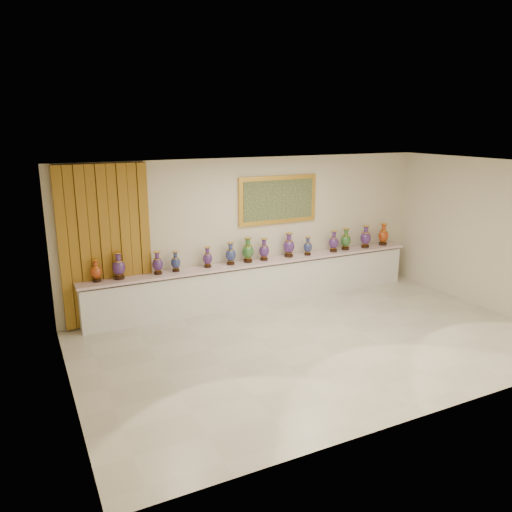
{
  "coord_description": "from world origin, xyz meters",
  "views": [
    {
      "loc": [
        -4.45,
        -6.65,
        3.63
      ],
      "look_at": [
        -0.35,
        1.7,
        1.18
      ],
      "focal_mm": 35.0,
      "sensor_mm": 36.0,
      "label": 1
    }
  ],
  "objects": [
    {
      "name": "vase_3",
      "position": [
        -1.78,
        2.29,
        1.08
      ],
      "size": [
        0.23,
        0.23,
        0.39
      ],
      "rotation": [
        0.0,
        0.0,
        -0.33
      ],
      "color": "black",
      "rests_on": "counter"
    },
    {
      "name": "vase_2",
      "position": [
        -2.14,
        2.26,
        1.1
      ],
      "size": [
        0.27,
        0.27,
        0.44
      ],
      "rotation": [
        0.0,
        0.0,
        -0.4
      ],
      "color": "black",
      "rests_on": "counter"
    },
    {
      "name": "vase_10",
      "position": [
        1.83,
        2.23,
        1.11
      ],
      "size": [
        0.28,
        0.28,
        0.47
      ],
      "rotation": [
        0.0,
        0.0,
        -0.39
      ],
      "color": "black",
      "rests_on": "counter"
    },
    {
      "name": "vase_12",
      "position": [
        2.7,
        2.22,
        1.13
      ],
      "size": [
        0.32,
        0.32,
        0.51
      ],
      "rotation": [
        0.0,
        0.0,
        -0.43
      ],
      "color": "black",
      "rests_on": "counter"
    },
    {
      "name": "label_card",
      "position": [
        -0.84,
        2.13,
        0.9
      ],
      "size": [
        0.1,
        0.06,
        0.0
      ],
      "primitive_type": "cube",
      "color": "white",
      "rests_on": "counter"
    },
    {
      "name": "room",
      "position": [
        -2.46,
        2.44,
        1.6
      ],
      "size": [
        8.0,
        8.0,
        8.0
      ],
      "color": "beige",
      "rests_on": "ground"
    },
    {
      "name": "vase_6",
      "position": [
        -0.25,
        2.28,
        1.13
      ],
      "size": [
        0.31,
        0.31,
        0.52
      ],
      "rotation": [
        0.0,
        0.0,
        0.36
      ],
      "color": "black",
      "rests_on": "counter"
    },
    {
      "name": "vase_8",
      "position": [
        0.71,
        2.29,
        1.13
      ],
      "size": [
        0.27,
        0.27,
        0.52
      ],
      "rotation": [
        0.0,
        0.0,
        0.12
      ],
      "color": "black",
      "rests_on": "counter"
    },
    {
      "name": "vase_11",
      "position": [
        2.17,
        2.26,
        1.12
      ],
      "size": [
        0.24,
        0.24,
        0.49
      ],
      "rotation": [
        0.0,
        0.0,
        -0.06
      ],
      "color": "black",
      "rests_on": "counter"
    },
    {
      "name": "vase_9",
      "position": [
        1.15,
        2.23,
        1.08
      ],
      "size": [
        0.21,
        0.21,
        0.4
      ],
      "rotation": [
        0.0,
        0.0,
        0.16
      ],
      "color": "black",
      "rests_on": "counter"
    },
    {
      "name": "ground",
      "position": [
        0.0,
        0.0,
        0.0
      ],
      "size": [
        8.0,
        8.0,
        0.0
      ],
      "primitive_type": "plane",
      "color": "beige",
      "rests_on": "ground"
    },
    {
      "name": "vase_13",
      "position": [
        3.24,
        2.25,
        1.13
      ],
      "size": [
        0.31,
        0.31,
        0.51
      ],
      "rotation": [
        0.0,
        0.0,
        -0.4
      ],
      "color": "black",
      "rests_on": "counter"
    },
    {
      "name": "vase_4",
      "position": [
        -1.13,
        2.28,
        1.08
      ],
      "size": [
        0.25,
        0.25,
        0.41
      ],
      "rotation": [
        0.0,
        0.0,
        -0.39
      ],
      "color": "black",
      "rests_on": "counter"
    },
    {
      "name": "vase_0",
      "position": [
        -3.25,
        2.28,
        1.09
      ],
      "size": [
        0.23,
        0.23,
        0.42
      ],
      "rotation": [
        0.0,
        0.0,
        0.18
      ],
      "color": "black",
      "rests_on": "counter"
    },
    {
      "name": "vase_1",
      "position": [
        -2.85,
        2.26,
        1.13
      ],
      "size": [
        0.26,
        0.26,
        0.51
      ],
      "rotation": [
        0.0,
        0.0,
        -0.11
      ],
      "color": "black",
      "rests_on": "counter"
    },
    {
      "name": "counter",
      "position": [
        0.0,
        2.27,
        0.44
      ],
      "size": [
        7.28,
        0.48,
        0.9
      ],
      "color": "white",
      "rests_on": "ground"
    },
    {
      "name": "vase_5",
      "position": [
        -0.64,
        2.27,
        1.1
      ],
      "size": [
        0.26,
        0.26,
        0.46
      ],
      "rotation": [
        0.0,
        0.0,
        0.26
      ],
      "color": "black",
      "rests_on": "counter"
    },
    {
      "name": "vase_7",
      "position": [
        0.11,
        2.27,
        1.11
      ],
      "size": [
        0.24,
        0.24,
        0.46
      ],
      "rotation": [
        0.0,
        0.0,
        0.12
      ],
      "color": "black",
      "rests_on": "counter"
    }
  ]
}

